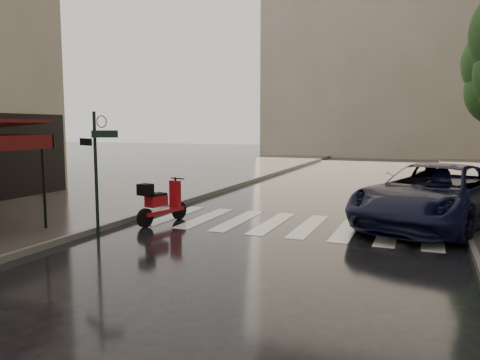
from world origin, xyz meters
The scene contains 9 objects.
ground centered at (0.00, 0.00, 0.00)m, with size 120.00×120.00×0.00m, color black.
sidewalk_near centered at (-4.50, 12.00, 0.06)m, with size 6.00×60.00×0.12m, color #38332D.
curb_near centered at (-1.45, 12.00, 0.07)m, with size 0.12×60.00×0.16m, color #595651.
curb_far centered at (7.45, 12.00, 0.07)m, with size 0.12×60.00×0.16m, color #595651.
crosswalk centered at (2.98, 6.00, 0.01)m, with size 7.85×3.20×0.01m.
signpost centered at (-1.19, 3.00, 1.83)m, with size 1.17×0.29×3.10m.
backdrop_building centered at (3.00, 38.00, 10.00)m, with size 22.00×6.00×20.00m, color gray.
scooter centered at (-0.47, 4.83, 0.58)m, with size 0.75×1.86×1.24m.
parked_car centered at (6.67, 7.28, 0.86)m, with size 2.85×6.17×1.71m, color black.
Camera 1 is at (6.38, -6.43, 2.74)m, focal length 35.00 mm.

